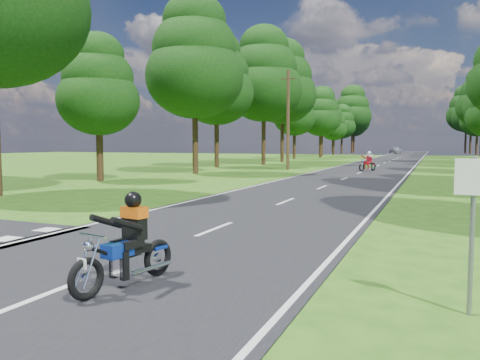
% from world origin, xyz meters
% --- Properties ---
extents(ground, '(160.00, 160.00, 0.00)m').
position_xyz_m(ground, '(0.00, 0.00, 0.00)').
color(ground, '#295313').
rests_on(ground, ground).
extents(main_road, '(7.00, 140.00, 0.02)m').
position_xyz_m(main_road, '(0.00, 50.00, 0.01)').
color(main_road, black).
rests_on(main_road, ground).
extents(road_markings, '(7.40, 140.00, 0.01)m').
position_xyz_m(road_markings, '(-0.14, 48.13, 0.02)').
color(road_markings, silver).
rests_on(road_markings, main_road).
extents(treeline, '(40.00, 115.35, 14.78)m').
position_xyz_m(treeline, '(1.43, 60.06, 8.25)').
color(treeline, black).
rests_on(treeline, ground).
extents(telegraph_pole, '(1.20, 0.26, 8.00)m').
position_xyz_m(telegraph_pole, '(-6.00, 28.00, 4.07)').
color(telegraph_pole, '#382616').
rests_on(telegraph_pole, ground).
extents(road_sign, '(0.45, 0.07, 2.00)m').
position_xyz_m(road_sign, '(5.50, -2.01, 1.34)').
color(road_sign, slate).
rests_on(road_sign, ground).
extents(rider_near_blue, '(0.86, 1.78, 1.42)m').
position_xyz_m(rider_near_blue, '(0.81, -2.76, 0.73)').
color(rider_near_blue, navy).
rests_on(rider_near_blue, main_road).
extents(rider_far_red, '(1.36, 1.92, 1.54)m').
position_xyz_m(rider_far_red, '(0.26, 28.37, 0.79)').
color(rider_far_red, '#B30D1B').
rests_on(rider_far_red, main_road).
extents(distant_car, '(2.68, 4.30, 1.37)m').
position_xyz_m(distant_car, '(-2.60, 94.25, 0.70)').
color(distant_car, silver).
rests_on(distant_car, main_road).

